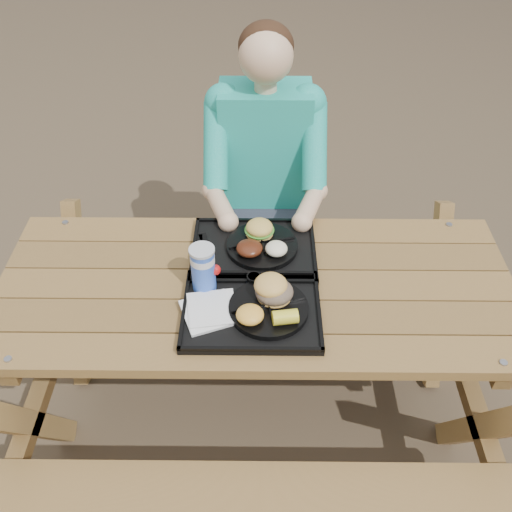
{
  "coord_description": "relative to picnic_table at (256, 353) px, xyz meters",
  "views": [
    {
      "loc": [
        0.01,
        -1.41,
        2.13
      ],
      "look_at": [
        0.0,
        0.0,
        0.88
      ],
      "focal_mm": 40.0,
      "sensor_mm": 36.0,
      "label": 1
    }
  ],
  "objects": [
    {
      "name": "condiment_mustard",
      "position": [
        0.04,
        -0.02,
        0.41
      ],
      "size": [
        0.05,
        0.05,
        0.03
      ],
      "primitive_type": "cylinder",
      "color": "orange",
      "rests_on": "tray_near"
    },
    {
      "name": "corn_cob",
      "position": [
        0.09,
        -0.21,
        0.44
      ],
      "size": [
        0.09,
        0.09,
        0.05
      ],
      "primitive_type": null,
      "rotation": [
        0.0,
        0.0,
        0.15
      ],
      "color": "yellow",
      "rests_on": "plate_near"
    },
    {
      "name": "sandwich",
      "position": [
        0.06,
        -0.1,
        0.48
      ],
      "size": [
        0.12,
        0.12,
        0.12
      ],
      "primitive_type": null,
      "color": "#E6AC51",
      "rests_on": "plate_near"
    },
    {
      "name": "tray_near",
      "position": [
        -0.01,
        -0.14,
        0.39
      ],
      "size": [
        0.45,
        0.35,
        0.02
      ],
      "primitive_type": "cube",
      "color": "black",
      "rests_on": "picnic_table"
    },
    {
      "name": "plate_near",
      "position": [
        0.04,
        -0.14,
        0.41
      ],
      "size": [
        0.26,
        0.26,
        0.02
      ],
      "primitive_type": "cylinder",
      "color": "black",
      "rests_on": "tray_near"
    },
    {
      "name": "picnic_table",
      "position": [
        0.0,
        0.0,
        0.0
      ],
      "size": [
        1.8,
        1.49,
        0.75
      ],
      "primitive_type": null,
      "color": "#999999",
      "rests_on": "ground"
    },
    {
      "name": "potato_salad",
      "position": [
        0.07,
        0.12,
        0.44
      ],
      "size": [
        0.08,
        0.08,
        0.04
      ],
      "primitive_type": "ellipsoid",
      "color": "white",
      "rests_on": "plate_far"
    },
    {
      "name": "ground",
      "position": [
        0.0,
        0.0,
        -0.38
      ],
      "size": [
        60.0,
        60.0,
        0.0
      ],
      "primitive_type": "plane",
      "color": "#999999",
      "rests_on": "ground"
    },
    {
      "name": "tray_far",
      "position": [
        -0.01,
        0.16,
        0.39
      ],
      "size": [
        0.45,
        0.35,
        0.02
      ],
      "primitive_type": "cube",
      "color": "black",
      "rests_on": "picnic_table"
    },
    {
      "name": "soda_cup",
      "position": [
        -0.17,
        -0.04,
        0.48
      ],
      "size": [
        0.08,
        0.08,
        0.16
      ],
      "primitive_type": "cylinder",
      "color": "blue",
      "rests_on": "tray_near"
    },
    {
      "name": "condiment_bbq",
      "position": [
        -0.01,
        -0.01,
        0.41
      ],
      "size": [
        0.05,
        0.05,
        0.03
      ],
      "primitive_type": "cylinder",
      "color": "#340507",
      "rests_on": "tray_near"
    },
    {
      "name": "plate_far",
      "position": [
        0.02,
        0.17,
        0.41
      ],
      "size": [
        0.26,
        0.26,
        0.02
      ],
      "primitive_type": "cylinder",
      "color": "black",
      "rests_on": "tray_far"
    },
    {
      "name": "burger",
      "position": [
        0.01,
        0.22,
        0.46
      ],
      "size": [
        0.1,
        0.1,
        0.09
      ],
      "primitive_type": null,
      "color": "#E1B44F",
      "rests_on": "plate_far"
    },
    {
      "name": "baked_beans",
      "position": [
        -0.02,
        0.12,
        0.44
      ],
      "size": [
        0.09,
        0.09,
        0.04
      ],
      "primitive_type": "ellipsoid",
      "color": "#4E1F0F",
      "rests_on": "plate_far"
    },
    {
      "name": "napkin_stack",
      "position": [
        -0.15,
        -0.16,
        0.4
      ],
      "size": [
        0.21,
        0.21,
        0.02
      ],
      "primitive_type": "cube",
      "rotation": [
        0.0,
        0.0,
        0.37
      ],
      "color": "white",
      "rests_on": "tray_near"
    },
    {
      "name": "cutlery_far",
      "position": [
        -0.18,
        0.17,
        0.4
      ],
      "size": [
        0.07,
        0.16,
        0.01
      ],
      "primitive_type": "cube",
      "rotation": [
        0.0,
        0.0,
        0.28
      ],
      "color": "black",
      "rests_on": "tray_far"
    },
    {
      "name": "diner",
      "position": [
        0.03,
        0.71,
        0.27
      ],
      "size": [
        0.48,
        0.84,
        1.28
      ],
      "primitive_type": null,
      "color": "#1DBCCC",
      "rests_on": "ground"
    },
    {
      "name": "mac_cheese",
      "position": [
        -0.02,
        -0.2,
        0.44
      ],
      "size": [
        0.09,
        0.09,
        0.04
      ],
      "primitive_type": "ellipsoid",
      "color": "yellow",
      "rests_on": "plate_near"
    }
  ]
}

